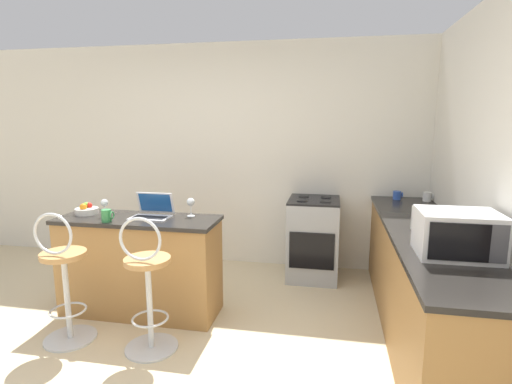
{
  "coord_description": "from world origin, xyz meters",
  "views": [
    {
      "loc": [
        1.27,
        -2.35,
        1.72
      ],
      "look_at": [
        0.49,
        1.69,
        0.98
      ],
      "focal_mm": 28.0,
      "sensor_mm": 36.0,
      "label": 1
    }
  ],
  "objects_px": {
    "toaster": "(431,223)",
    "stove_range": "(313,238)",
    "bar_stool_far": "(148,287)",
    "mug_white": "(427,197)",
    "bar_stool_near": "(64,280)",
    "wine_glass_tall": "(191,203)",
    "fruit_bowl": "(87,210)",
    "mug_green": "(107,216)",
    "wine_glass_short": "(104,204)",
    "microwave": "(457,234)",
    "mug_blue": "(397,195)",
    "laptop": "(153,211)"
  },
  "relations": [
    {
      "from": "toaster",
      "to": "stove_range",
      "type": "relative_size",
      "value": 0.35
    },
    {
      "from": "bar_stool_far",
      "to": "mug_white",
      "type": "height_order",
      "value": "bar_stool_far"
    },
    {
      "from": "bar_stool_near",
      "to": "toaster",
      "type": "bearing_deg",
      "value": 10.11
    },
    {
      "from": "toaster",
      "to": "bar_stool_far",
      "type": "bearing_deg",
      "value": -166.57
    },
    {
      "from": "wine_glass_tall",
      "to": "fruit_bowl",
      "type": "xyz_separation_m",
      "value": [
        -0.96,
        -0.1,
        -0.08
      ]
    },
    {
      "from": "mug_white",
      "to": "mug_green",
      "type": "distance_m",
      "value": 3.18
    },
    {
      "from": "mug_white",
      "to": "wine_glass_short",
      "type": "xyz_separation_m",
      "value": [
        -2.96,
        -1.26,
        0.06
      ]
    },
    {
      "from": "microwave",
      "to": "fruit_bowl",
      "type": "bearing_deg",
      "value": 168.9
    },
    {
      "from": "toaster",
      "to": "bar_stool_near",
      "type": "bearing_deg",
      "value": -169.89
    },
    {
      "from": "microwave",
      "to": "mug_blue",
      "type": "bearing_deg",
      "value": 92.67
    },
    {
      "from": "microwave",
      "to": "wine_glass_short",
      "type": "xyz_separation_m",
      "value": [
        -2.75,
        0.53,
        -0.03
      ]
    },
    {
      "from": "bar_stool_far",
      "to": "wine_glass_tall",
      "type": "xyz_separation_m",
      "value": [
        0.09,
        0.71,
        0.5
      ]
    },
    {
      "from": "laptop",
      "to": "wine_glass_short",
      "type": "relative_size",
      "value": 2.16
    },
    {
      "from": "wine_glass_tall",
      "to": "microwave",
      "type": "bearing_deg",
      "value": -18.81
    },
    {
      "from": "bar_stool_far",
      "to": "microwave",
      "type": "relative_size",
      "value": 2.22
    },
    {
      "from": "mug_white",
      "to": "wine_glass_short",
      "type": "distance_m",
      "value": 3.22
    },
    {
      "from": "wine_glass_tall",
      "to": "mug_green",
      "type": "xyz_separation_m",
      "value": [
        -0.63,
        -0.32,
        -0.07
      ]
    },
    {
      "from": "microwave",
      "to": "wine_glass_short",
      "type": "distance_m",
      "value": 2.8
    },
    {
      "from": "bar_stool_near",
      "to": "mug_green",
      "type": "height_order",
      "value": "bar_stool_near"
    },
    {
      "from": "toaster",
      "to": "wine_glass_tall",
      "type": "distance_m",
      "value": 1.97
    },
    {
      "from": "microwave",
      "to": "fruit_bowl",
      "type": "height_order",
      "value": "microwave"
    },
    {
      "from": "wine_glass_tall",
      "to": "wine_glass_short",
      "type": "height_order",
      "value": "wine_glass_tall"
    },
    {
      "from": "bar_stool_near",
      "to": "fruit_bowl",
      "type": "xyz_separation_m",
      "value": [
        -0.17,
        0.61,
        0.41
      ]
    },
    {
      "from": "laptop",
      "to": "wine_glass_tall",
      "type": "height_order",
      "value": "laptop"
    },
    {
      "from": "toaster",
      "to": "mug_green",
      "type": "height_order",
      "value": "toaster"
    },
    {
      "from": "microwave",
      "to": "laptop",
      "type": "bearing_deg",
      "value": 165.61
    },
    {
      "from": "bar_stool_near",
      "to": "laptop",
      "type": "relative_size",
      "value": 3.13
    },
    {
      "from": "mug_green",
      "to": "wine_glass_short",
      "type": "bearing_deg",
      "value": 125.5
    },
    {
      "from": "bar_stool_near",
      "to": "mug_blue",
      "type": "relative_size",
      "value": 10.51
    },
    {
      "from": "wine_glass_tall",
      "to": "wine_glass_short",
      "type": "bearing_deg",
      "value": -168.43
    },
    {
      "from": "toaster",
      "to": "wine_glass_short",
      "type": "relative_size",
      "value": 1.98
    },
    {
      "from": "mug_blue",
      "to": "fruit_bowl",
      "type": "relative_size",
      "value": 0.5
    },
    {
      "from": "bar_stool_far",
      "to": "stove_range",
      "type": "relative_size",
      "value": 1.19
    },
    {
      "from": "toaster",
      "to": "fruit_bowl",
      "type": "bearing_deg",
      "value": 177.71
    },
    {
      "from": "microwave",
      "to": "stove_range",
      "type": "relative_size",
      "value": 0.54
    },
    {
      "from": "mug_white",
      "to": "mug_blue",
      "type": "bearing_deg",
      "value": 172.16
    },
    {
      "from": "stove_range",
      "to": "mug_blue",
      "type": "relative_size",
      "value": 8.82
    },
    {
      "from": "wine_glass_short",
      "to": "mug_green",
      "type": "bearing_deg",
      "value": -54.5
    },
    {
      "from": "laptop",
      "to": "bar_stool_far",
      "type": "bearing_deg",
      "value": -69.56
    },
    {
      "from": "laptop",
      "to": "microwave",
      "type": "bearing_deg",
      "value": -14.39
    },
    {
      "from": "mug_blue",
      "to": "fruit_bowl",
      "type": "xyz_separation_m",
      "value": [
        -2.88,
        -1.25,
        -0.01
      ]
    },
    {
      "from": "microwave",
      "to": "fruit_bowl",
      "type": "relative_size",
      "value": 2.35
    },
    {
      "from": "mug_blue",
      "to": "mug_green",
      "type": "distance_m",
      "value": 2.94
    },
    {
      "from": "stove_range",
      "to": "mug_green",
      "type": "height_order",
      "value": "mug_green"
    },
    {
      "from": "stove_range",
      "to": "mug_white",
      "type": "height_order",
      "value": "mug_white"
    },
    {
      "from": "toaster",
      "to": "stove_range",
      "type": "distance_m",
      "value": 1.6
    },
    {
      "from": "mug_white",
      "to": "fruit_bowl",
      "type": "bearing_deg",
      "value": -159.18
    },
    {
      "from": "laptop",
      "to": "toaster",
      "type": "height_order",
      "value": "laptop"
    },
    {
      "from": "mug_blue",
      "to": "mug_green",
      "type": "relative_size",
      "value": 0.97
    },
    {
      "from": "laptop",
      "to": "wine_glass_short",
      "type": "height_order",
      "value": "laptop"
    }
  ]
}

